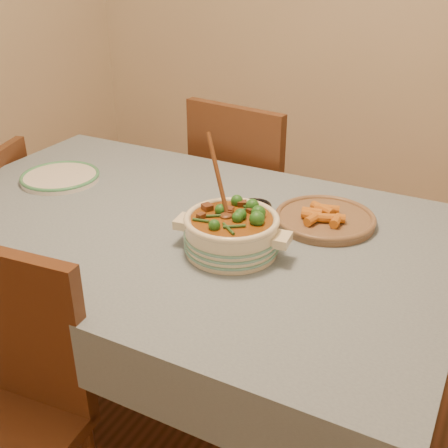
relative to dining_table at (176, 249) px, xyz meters
The scene contains 7 objects.
floor 0.66m from the dining_table, ahead, with size 4.50×4.50×0.00m, color #422512.
dining_table is the anchor object (origin of this frame).
stew_casserole 0.29m from the dining_table, 16.94° to the right, with size 0.33×0.28×0.31m.
white_plate 0.57m from the dining_table, 169.75° to the left, with size 0.35×0.35×0.02m.
condiment_bowl 0.28m from the dining_table, 33.57° to the left, with size 0.10×0.10×0.05m.
fried_plate 0.47m from the dining_table, 27.79° to the left, with size 0.35×0.35×0.05m.
chair_far 0.76m from the dining_table, 97.55° to the left, with size 0.50×0.50×0.95m.
Camera 1 is at (0.84, -1.28, 1.54)m, focal length 45.00 mm.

